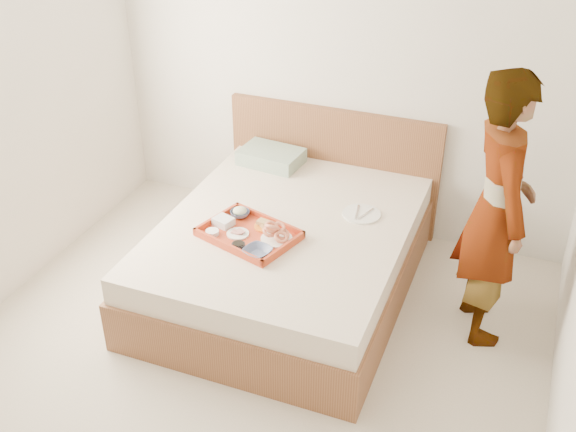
% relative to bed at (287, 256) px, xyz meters
% --- Properties ---
extents(ground, '(3.50, 4.00, 0.01)m').
position_rel_bed_xyz_m(ground, '(0.02, -1.00, -0.27)').
color(ground, beige).
rests_on(ground, ground).
extents(wall_back, '(3.50, 0.01, 2.60)m').
position_rel_bed_xyz_m(wall_back, '(0.02, 1.00, 1.04)').
color(wall_back, silver).
rests_on(wall_back, ground).
extents(bed, '(1.65, 2.00, 0.53)m').
position_rel_bed_xyz_m(bed, '(0.00, 0.00, 0.00)').
color(bed, brown).
rests_on(bed, ground).
extents(headboard, '(1.65, 0.06, 0.95)m').
position_rel_bed_xyz_m(headboard, '(0.00, 0.97, 0.21)').
color(headboard, brown).
rests_on(headboard, ground).
extents(pillow, '(0.49, 0.36, 0.11)m').
position_rel_bed_xyz_m(pillow, '(-0.42, 0.75, 0.32)').
color(pillow, '#89A08C').
rests_on(pillow, bed).
extents(tray, '(0.68, 0.57, 0.05)m').
position_rel_bed_xyz_m(tray, '(-0.16, -0.24, 0.29)').
color(tray, '#B43813').
rests_on(tray, bed).
extents(prawn_plate, '(0.25, 0.25, 0.01)m').
position_rel_bed_xyz_m(prawn_plate, '(0.03, -0.23, 0.29)').
color(prawn_plate, white).
rests_on(prawn_plate, tray).
extents(navy_bowl_big, '(0.20, 0.20, 0.04)m').
position_rel_bed_xyz_m(navy_bowl_big, '(-0.02, -0.42, 0.30)').
color(navy_bowl_big, '#15284A').
rests_on(navy_bowl_big, tray).
extents(sauce_dish, '(0.11, 0.11, 0.03)m').
position_rel_bed_xyz_m(sauce_dish, '(-0.16, -0.40, 0.30)').
color(sauce_dish, black).
rests_on(sauce_dish, tray).
extents(meat_plate, '(0.18, 0.18, 0.01)m').
position_rel_bed_xyz_m(meat_plate, '(-0.23, -0.27, 0.29)').
color(meat_plate, white).
rests_on(meat_plate, tray).
extents(bread_plate, '(0.18, 0.18, 0.01)m').
position_rel_bed_xyz_m(bread_plate, '(-0.10, -0.12, 0.29)').
color(bread_plate, orange).
rests_on(bread_plate, tray).
extents(salad_bowl, '(0.16, 0.16, 0.04)m').
position_rel_bed_xyz_m(salad_bowl, '(-0.31, -0.06, 0.30)').
color(salad_bowl, '#15284A').
rests_on(salad_bowl, tray).
extents(plastic_tub, '(0.15, 0.13, 0.05)m').
position_rel_bed_xyz_m(plastic_tub, '(-0.36, -0.20, 0.31)').
color(plastic_tub, silver).
rests_on(plastic_tub, tray).
extents(cheese_round, '(0.11, 0.11, 0.03)m').
position_rel_bed_xyz_m(cheese_round, '(-0.38, -0.32, 0.30)').
color(cheese_round, white).
rests_on(cheese_round, tray).
extents(dinner_plate, '(0.29, 0.29, 0.01)m').
position_rel_bed_xyz_m(dinner_plate, '(0.43, 0.28, 0.27)').
color(dinner_plate, white).
rests_on(dinner_plate, bed).
extents(person, '(0.62, 0.74, 1.73)m').
position_rel_bed_xyz_m(person, '(1.28, 0.08, 0.60)').
color(person, white).
rests_on(person, ground).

